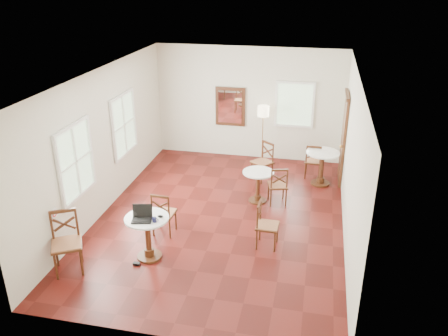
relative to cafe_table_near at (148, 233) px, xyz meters
name	(u,v)px	position (x,y,z in m)	size (l,w,h in m)	color
ground	(221,217)	(0.96, 1.69, -0.51)	(7.00, 7.00, 0.00)	#4F110D
room_shell	(221,127)	(0.90, 1.96, 1.38)	(5.02, 7.02, 3.01)	silver
cafe_table_near	(148,233)	(0.00, 0.00, 0.00)	(0.78, 0.78, 0.82)	#472511
cafe_table_mid	(258,183)	(1.60, 2.56, -0.06)	(0.69, 0.69, 0.73)	#472511
cafe_table_back	(322,164)	(2.96, 3.77, 0.01)	(0.79, 0.79, 0.83)	#472511
chair_near_a	(164,213)	(0.00, 0.84, -0.06)	(0.43, 0.43, 0.91)	#472511
chair_near_b	(66,243)	(-1.22, -0.63, 0.03)	(0.68, 0.68, 1.08)	#472511
chair_mid_a	(278,185)	(2.04, 2.56, -0.07)	(0.50, 0.50, 0.89)	#472511
chair_mid_b	(266,225)	(2.01, 0.82, -0.07)	(0.43, 0.43, 0.89)	#472511
chair_back_a	(313,161)	(2.75, 4.13, -0.07)	(0.42, 0.42, 0.88)	#472511
chair_back_b	(263,162)	(1.56, 3.75, -0.04)	(0.61, 0.61, 0.95)	#472511
floor_lamp	(263,115)	(1.39, 4.84, 0.81)	(0.30, 0.30, 1.56)	#BF8C3F
laptop	(142,216)	(-0.05, -0.07, 0.37)	(0.39, 0.35, 0.24)	black
mouse	(160,216)	(0.23, 0.06, 0.33)	(0.10, 0.07, 0.04)	black
navy_mug	(155,220)	(0.19, -0.11, 0.36)	(0.11, 0.07, 0.08)	#0F1133
water_glass	(135,215)	(-0.19, -0.05, 0.37)	(0.07, 0.07, 0.11)	white
power_adapter	(136,264)	(-0.14, -0.27, -0.49)	(0.11, 0.07, 0.05)	black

